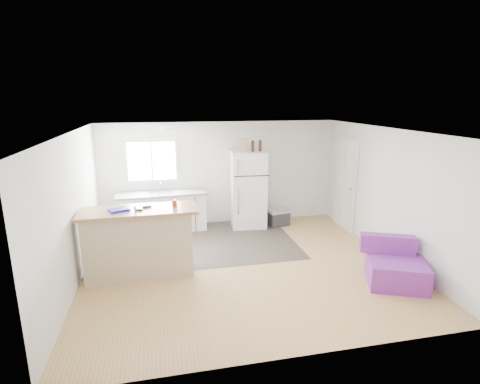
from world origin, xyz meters
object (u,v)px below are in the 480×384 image
object	(u,v)px
refrigerator	(248,189)
cardboard_box	(243,145)
peninsula	(139,242)
kitchen_cabinets	(162,211)
bottle_right	(260,146)
blue_tray	(119,210)
cleaner_jug	(144,267)
purple_seat	(395,267)
red_cup	(175,203)
bottle_left	(253,146)
cooler	(278,217)
mop	(136,266)

from	to	relation	value
refrigerator	cardboard_box	distance (m)	1.04
cardboard_box	peninsula	bearing A→B (deg)	-137.60
kitchen_cabinets	bottle_right	xyz separation A→B (m)	(2.23, -0.11, 1.43)
refrigerator	blue_tray	bearing A→B (deg)	-136.82
blue_tray	cardboard_box	world-z (taller)	cardboard_box
cleaner_jug	bottle_right	size ratio (longest dim) A/B	1.37
purple_seat	cardboard_box	size ratio (longest dim) A/B	3.77
cleaner_jug	bottle_right	world-z (taller)	bottle_right
purple_seat	cleaner_jug	xyz separation A→B (m)	(-4.00, 1.11, -0.11)
cleaner_jug	red_cup	world-z (taller)	red_cup
blue_tray	cleaner_jug	bearing A→B (deg)	-3.58
bottle_left	cooler	bearing A→B (deg)	-5.84
kitchen_cabinets	blue_tray	distance (m)	2.40
refrigerator	peninsula	bearing A→B (deg)	-134.09
mop	purple_seat	bearing A→B (deg)	0.22
refrigerator	cardboard_box	xyz separation A→B (m)	(-0.14, -0.04, 1.03)
mop	red_cup	bearing A→B (deg)	27.00
cleaner_jug	mop	xyz separation A→B (m)	(-0.11, -0.09, 0.08)
red_cup	cardboard_box	distance (m)	2.67
cooler	mop	bearing A→B (deg)	-158.12
refrigerator	cleaner_jug	world-z (taller)	refrigerator
cleaner_jug	peninsula	bearing A→B (deg)	111.92
cardboard_box	bottle_left	xyz separation A→B (m)	(0.23, -0.02, -0.02)
cooler	bottle_left	distance (m)	1.80
bottle_right	blue_tray	bearing A→B (deg)	-144.57
peninsula	cleaner_jug	xyz separation A→B (m)	(0.05, -0.05, -0.44)
red_cup	bottle_right	size ratio (longest dim) A/B	0.48
refrigerator	cleaner_jug	bearing A→B (deg)	-132.83
purple_seat	cardboard_box	xyz separation A→B (m)	(-1.82, 3.19, 1.64)
peninsula	bottle_left	size ratio (longest dim) A/B	7.59
purple_seat	bottle_left	distance (m)	3.90
refrigerator	cooler	bearing A→B (deg)	-5.91
peninsula	cleaner_jug	distance (m)	0.44
peninsula	mop	size ratio (longest dim) A/B	1.48
cardboard_box	purple_seat	bearing A→B (deg)	-60.26
kitchen_cabinets	peninsula	bearing A→B (deg)	-103.34
kitchen_cabinets	blue_tray	size ratio (longest dim) A/B	6.67
cardboard_box	bottle_left	distance (m)	0.23
cleaner_jug	blue_tray	distance (m)	1.08
refrigerator	red_cup	xyz separation A→B (m)	(-1.76, -2.06, 0.34)
purple_seat	blue_tray	size ratio (longest dim) A/B	3.77
cooler	purple_seat	world-z (taller)	purple_seat
bottle_right	cleaner_jug	bearing A→B (deg)	-141.02
peninsula	bottle_right	world-z (taller)	bottle_right
red_cup	bottle_left	xyz separation A→B (m)	(1.84, 1.99, 0.66)
mop	blue_tray	size ratio (longest dim) A/B	4.27
cardboard_box	bottle_right	bearing A→B (deg)	1.42
cleaner_jug	red_cup	distance (m)	1.21
peninsula	mop	distance (m)	0.39
peninsula	bottle_right	distance (m)	3.57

